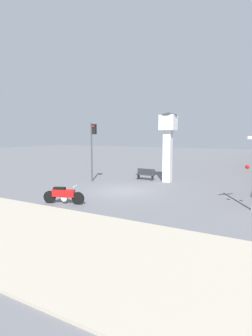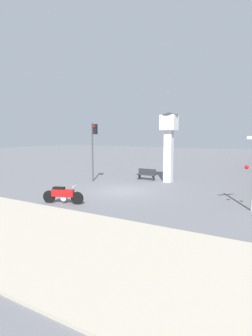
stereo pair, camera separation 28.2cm
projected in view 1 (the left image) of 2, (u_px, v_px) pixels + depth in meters
The scene contains 6 objects.
ground_plane at pixel (122, 191), 17.62m from camera, with size 120.00×120.00×0.00m, color slate.
sidewalk_strip at pixel (18, 230), 10.32m from camera, with size 36.00×6.00×0.10m.
motorcycle at pixel (63, 195), 14.32m from camera, with size 2.26×0.89×1.03m.
clock_tower at pixel (168, 136), 20.65m from camera, with size 1.41×1.41×5.50m.
traffic_light at pixel (93, 142), 20.84m from camera, with size 0.50×0.35×4.71m.
bench at pixel (146, 174), 22.02m from camera, with size 1.60×0.44×0.92m.
Camera 1 is at (8.48, -15.06, 3.76)m, focal length 28.00 mm.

